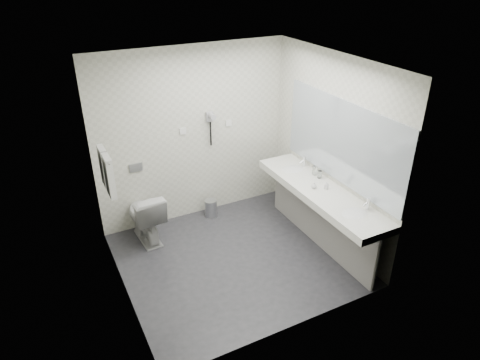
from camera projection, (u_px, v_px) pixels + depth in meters
floor at (235, 259)px, 5.59m from camera, size 2.80×2.80×0.00m
ceiling at (234, 65)px, 4.43m from camera, size 2.80×2.80×0.00m
wall_back at (193, 136)px, 6.03m from camera, size 2.80×0.00×2.80m
wall_front at (297, 229)px, 3.99m from camera, size 2.80×0.00×2.80m
wall_left at (113, 201)px, 4.44m from camera, size 0.00×2.60×2.60m
wall_right at (331, 151)px, 5.58m from camera, size 0.00×2.60×2.60m
vanity_counter at (320, 192)px, 5.52m from camera, size 0.55×2.20×0.10m
vanity_panel at (319, 220)px, 5.73m from camera, size 0.03×2.15×0.75m
vanity_post_near at (376, 263)px, 4.92m from camera, size 0.06×0.06×0.75m
vanity_post_far at (279, 186)px, 6.56m from camera, size 0.06×0.06×0.75m
mirror at (342, 142)px, 5.32m from camera, size 0.02×2.20×1.05m
basin_near at (354, 214)px, 4.99m from camera, size 0.40×0.31×0.05m
basin_far at (292, 170)px, 6.01m from camera, size 0.40×0.31×0.05m
faucet_near at (368, 204)px, 5.03m from camera, size 0.04×0.04×0.15m
faucet_far at (304, 161)px, 6.05m from camera, size 0.04×0.04×0.15m
soap_bottle_a at (326, 185)px, 5.47m from camera, size 0.06×0.06×0.10m
soap_bottle_b at (314, 185)px, 5.49m from camera, size 0.10×0.10×0.09m
glass_left at (320, 174)px, 5.74m from camera, size 0.06×0.06×0.11m
glass_right at (315, 170)px, 5.82m from camera, size 0.07×0.07×0.12m
toilet at (145, 216)px, 5.82m from camera, size 0.46×0.75×0.74m
flush_plate at (136, 168)px, 5.82m from camera, size 0.18×0.02×0.12m
pedal_bin at (211, 208)px, 6.46m from camera, size 0.22×0.22×0.25m
bin_lid at (210, 201)px, 6.39m from camera, size 0.18×0.18×0.02m
towel_rail at (103, 154)px, 4.76m from camera, size 0.02×0.62×0.02m
towel_near at (109, 176)px, 4.75m from camera, size 0.07×0.24×0.48m
towel_far at (104, 167)px, 4.98m from camera, size 0.07×0.24×0.48m
dryer_cradle at (210, 117)px, 6.00m from camera, size 0.10×0.04×0.14m
dryer_barrel at (212, 116)px, 5.93m from camera, size 0.08×0.14×0.08m
dryer_cord at (211, 134)px, 6.10m from camera, size 0.02×0.02×0.35m
switch_plate_a at (183, 131)px, 5.92m from camera, size 0.09×0.02×0.09m
switch_plate_b at (229, 123)px, 6.20m from camera, size 0.09×0.02×0.09m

